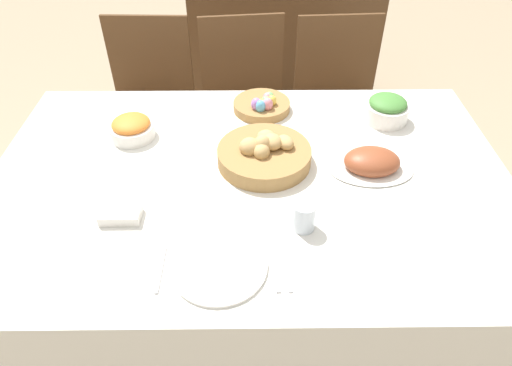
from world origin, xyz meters
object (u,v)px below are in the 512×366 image
sideboard (284,34)px  carrot_bowl (132,128)px  chair_far_right (337,103)px  fork (161,267)px  butter_dish (121,214)px  bread_basket (264,154)px  egg_basket (262,105)px  green_salad_bowl (387,109)px  spoon (288,266)px  dinner_plate (219,266)px  chair_far_left (151,104)px  chair_far_center (245,103)px  knife (277,266)px  ham_platter (372,163)px  drinking_cup (304,216)px

sideboard → carrot_bowl: (-0.65, -1.55, 0.29)m
carrot_bowl → sideboard: bearing=67.2°
chair_far_right → fork: 1.46m
chair_far_right → butter_dish: 1.39m
bread_basket → fork: bearing=-122.1°
egg_basket → carrot_bowl: size_ratio=1.39×
green_salad_bowl → spoon: bearing=-120.3°
dinner_plate → bread_basket: bearing=74.0°
egg_basket → green_salad_bowl: 0.48m
chair_far_left → chair_far_center: bearing=2.1°
knife → spoon: same height
chair_far_left → spoon: (0.61, -1.27, 0.25)m
chair_far_left → knife: 1.42m
chair_far_center → sideboard: sideboard is taller
ham_platter → drinking_cup: 0.37m
chair_far_left → sideboard: sideboard is taller
spoon → sideboard: bearing=86.4°
chair_far_center → drinking_cup: chair_far_center is taller
chair_far_center → drinking_cup: size_ratio=10.07×
chair_far_center → ham_platter: chair_far_center is taller
chair_far_right → bread_basket: (-0.40, -0.81, 0.29)m
sideboard → carrot_bowl: 1.71m
knife → egg_basket: bearing=92.1°
dinner_plate → butter_dish: butter_dish is taller
ham_platter → sideboard: bearing=96.0°
green_salad_bowl → knife: 0.85m
bread_basket → green_salad_bowl: bread_basket is taller
ham_platter → dinner_plate: size_ratio=1.11×
ham_platter → spoon: 0.51m
carrot_bowl → fork: carrot_bowl is taller
ham_platter → spoon: (-0.30, -0.41, -0.02)m
chair_far_right → knife: 1.35m
chair_far_center → carrot_bowl: size_ratio=5.57×
carrot_bowl → green_salad_bowl: (0.95, 0.10, 0.01)m
fork → spoon: size_ratio=1.00×
sideboard → chair_far_left: bearing=-129.4°
green_salad_bowl → drinking_cup: 0.68m
green_salad_bowl → spoon: green_salad_bowl is taller
spoon → drinking_cup: drinking_cup is taller
chair_far_right → spoon: bearing=-108.7°
carrot_bowl → spoon: (0.53, -0.61, -0.04)m
chair_far_center → chair_far_right: size_ratio=1.00×
bread_basket → ham_platter: size_ratio=1.11×
chair_far_left → knife: chair_far_left is taller
sideboard → bread_basket: bearing=-95.8°
chair_far_center → egg_basket: bearing=-87.4°
chair_far_right → dinner_plate: (-0.53, -1.27, 0.25)m
egg_basket → butter_dish: bearing=-125.7°
egg_basket → green_salad_bowl: size_ratio=1.35×
ham_platter → dinner_plate: (-0.49, -0.41, -0.02)m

